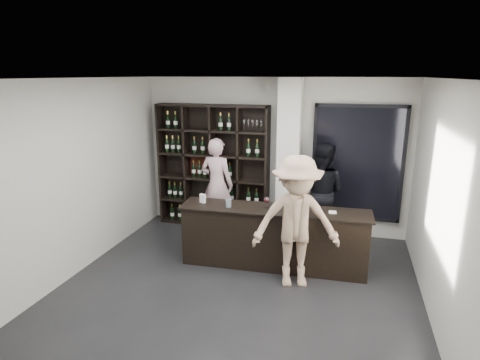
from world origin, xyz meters
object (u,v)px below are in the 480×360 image
(taster_pink, at_px, (217,184))
(taster_black, at_px, (321,192))
(tasting_counter, at_px, (274,238))
(wine_shelf, at_px, (213,167))
(customer, at_px, (296,222))

(taster_pink, relative_size, taster_black, 1.00)
(tasting_counter, bearing_deg, taster_pink, 133.99)
(wine_shelf, relative_size, taster_pink, 1.33)
(wine_shelf, distance_m, taster_black, 2.13)
(tasting_counter, distance_m, taster_black, 1.49)
(wine_shelf, height_order, taster_black, wine_shelf)
(taster_pink, xyz_separation_m, customer, (1.77, -1.76, 0.05))
(taster_pink, bearing_deg, customer, 143.37)
(taster_pink, distance_m, customer, 2.50)
(customer, bearing_deg, taster_pink, 119.26)
(tasting_counter, height_order, taster_pink, taster_pink)
(wine_shelf, relative_size, tasting_counter, 0.82)
(wine_shelf, bearing_deg, taster_pink, -51.13)
(taster_pink, distance_m, taster_black, 1.97)
(taster_black, bearing_deg, customer, 93.18)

